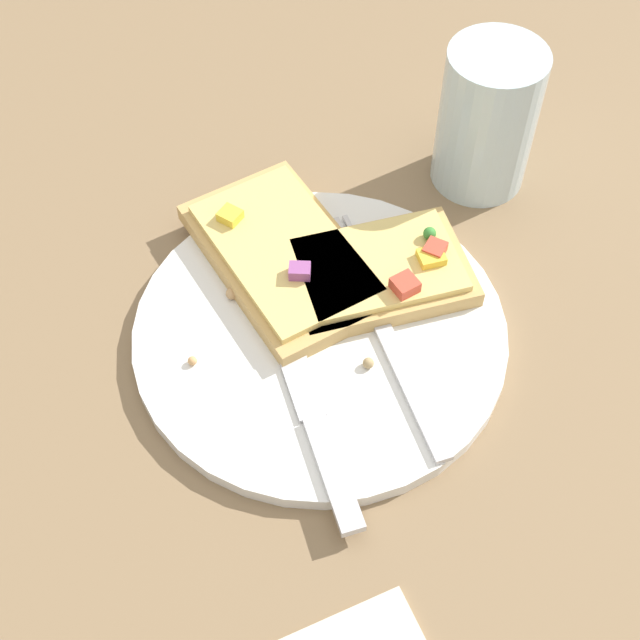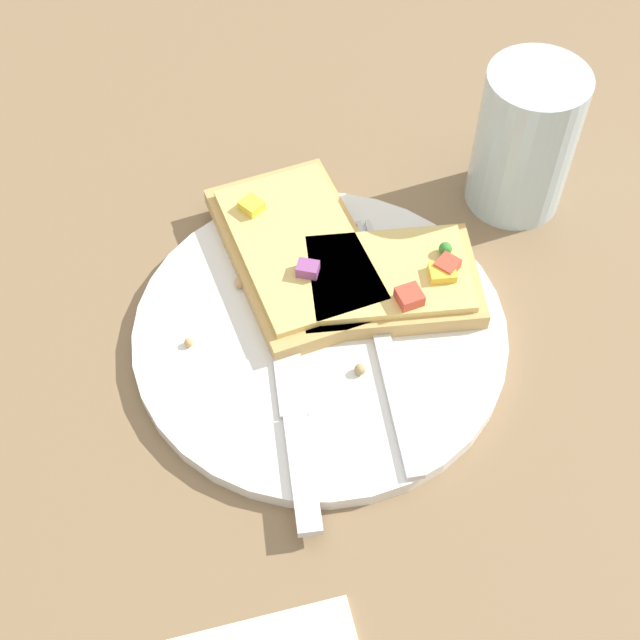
# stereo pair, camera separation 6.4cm
# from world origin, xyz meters

# --- Properties ---
(ground_plane) EXTENTS (4.00, 4.00, 0.00)m
(ground_plane) POSITION_xyz_m (0.00, 0.00, 0.00)
(ground_plane) COLOR #7F6647
(plate) EXTENTS (0.27, 0.27, 0.01)m
(plate) POSITION_xyz_m (0.00, 0.00, 0.01)
(plate) COLOR white
(plate) RESTS_ON ground
(fork) EXTENTS (0.04, 0.22, 0.01)m
(fork) POSITION_xyz_m (0.04, -0.01, 0.01)
(fork) COLOR silver
(fork) RESTS_ON plate
(knife) EXTENTS (0.04, 0.22, 0.01)m
(knife) POSITION_xyz_m (-0.03, -0.06, 0.01)
(knife) COLOR silver
(knife) RESTS_ON plate
(pizza_slice_main) EXTENTS (0.12, 0.18, 0.03)m
(pizza_slice_main) POSITION_xyz_m (-0.00, 0.07, 0.02)
(pizza_slice_main) COLOR tan
(pizza_slice_main) RESTS_ON plate
(pizza_slice_corner) EXTENTS (0.14, 0.11, 0.03)m
(pizza_slice_corner) POSITION_xyz_m (0.06, 0.02, 0.02)
(pizza_slice_corner) COLOR tan
(pizza_slice_corner) RESTS_ON plate
(crumb_scatter) EXTENTS (0.15, 0.10, 0.01)m
(crumb_scatter) POSITION_xyz_m (-0.00, 0.03, 0.02)
(crumb_scatter) COLOR tan
(crumb_scatter) RESTS_ON plate
(drinking_glass) EXTENTS (0.08, 0.08, 0.12)m
(drinking_glass) POSITION_xyz_m (0.19, 0.10, 0.06)
(drinking_glass) COLOR silver
(drinking_glass) RESTS_ON ground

